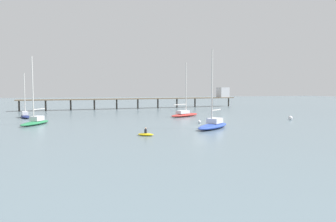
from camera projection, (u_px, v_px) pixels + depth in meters
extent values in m
plane|color=slate|center=(200.00, 128.00, 50.61)|extent=(400.00, 400.00, 0.00)
cube|color=brown|center=(138.00, 99.00, 100.79)|extent=(73.01, 10.88, 0.30)
cylinder|color=#38332D|center=(19.00, 106.00, 87.41)|extent=(0.50, 0.50, 3.08)
cylinder|color=#38332D|center=(46.00, 106.00, 90.11)|extent=(0.50, 0.50, 3.08)
cylinder|color=#38332D|center=(71.00, 105.00, 92.81)|extent=(0.50, 0.50, 3.08)
cylinder|color=#38332D|center=(94.00, 105.00, 95.51)|extent=(0.50, 0.50, 3.08)
cylinder|color=#38332D|center=(117.00, 104.00, 98.21)|extent=(0.50, 0.50, 3.08)
cylinder|color=#38332D|center=(138.00, 104.00, 100.91)|extent=(0.50, 0.50, 3.08)
cylinder|color=#38332D|center=(158.00, 103.00, 103.61)|extent=(0.50, 0.50, 3.08)
cylinder|color=#38332D|center=(177.00, 103.00, 106.31)|extent=(0.50, 0.50, 3.08)
cylinder|color=#38332D|center=(195.00, 103.00, 109.01)|extent=(0.50, 0.50, 3.08)
cylinder|color=#38332D|center=(212.00, 102.00, 111.71)|extent=(0.50, 0.50, 3.08)
cylinder|color=#38332D|center=(229.00, 102.00, 114.41)|extent=(0.50, 0.50, 3.08)
cube|color=silver|center=(223.00, 92.00, 113.17)|extent=(3.90, 3.90, 3.64)
ellipsoid|color=navy|center=(25.00, 116.00, 67.69)|extent=(3.33, 6.85, 0.62)
cube|color=silver|center=(25.00, 113.00, 68.09)|extent=(1.75, 2.60, 0.81)
cylinder|color=silver|center=(25.00, 94.00, 67.05)|extent=(0.20, 0.20, 9.37)
cylinder|color=silver|center=(24.00, 107.00, 68.63)|extent=(0.98, 3.16, 0.16)
ellipsoid|color=#2D4CB7|center=(213.00, 126.00, 49.21)|extent=(8.59, 7.69, 0.83)
cube|color=silver|center=(215.00, 121.00, 49.75)|extent=(3.15, 3.05, 0.83)
cylinder|color=silver|center=(212.00, 87.00, 48.39)|extent=(0.23, 0.23, 11.80)
cylinder|color=silver|center=(216.00, 110.00, 50.04)|extent=(2.70, 2.25, 0.18)
ellipsoid|color=#287F4C|center=(35.00, 123.00, 54.53)|extent=(5.41, 8.14, 0.66)
cube|color=silver|center=(37.00, 118.00, 55.11)|extent=(2.36, 2.77, 0.85)
cylinder|color=silver|center=(33.00, 89.00, 53.70)|extent=(0.22, 0.22, 11.48)
cylinder|color=silver|center=(39.00, 109.00, 55.74)|extent=(1.74, 3.32, 0.17)
ellipsoid|color=red|center=(185.00, 115.00, 70.94)|extent=(9.06, 6.65, 0.74)
cube|color=silver|center=(183.00, 112.00, 70.35)|extent=(3.59, 3.03, 0.73)
cylinder|color=silver|center=(186.00, 88.00, 70.83)|extent=(0.23, 0.23, 11.80)
cylinder|color=silver|center=(180.00, 105.00, 69.50)|extent=(3.85, 2.37, 0.18)
ellipsoid|color=yellow|center=(146.00, 134.00, 41.75)|extent=(2.45, 2.04, 0.35)
cylinder|color=#26262D|center=(146.00, 131.00, 41.71)|extent=(0.50, 0.50, 0.55)
sphere|color=tan|center=(146.00, 128.00, 41.69)|extent=(0.24, 0.24, 0.24)
sphere|color=silver|center=(290.00, 118.00, 63.07)|extent=(0.85, 0.85, 0.85)
sphere|color=silver|center=(199.00, 122.00, 57.09)|extent=(0.59, 0.59, 0.59)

